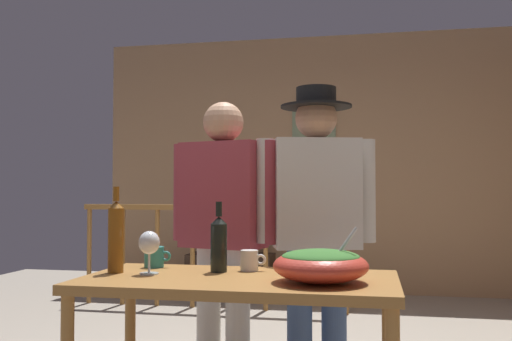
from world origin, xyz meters
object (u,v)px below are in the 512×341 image
(wine_bottle_amber, at_px, (116,236))
(framed_picture, at_px, (314,121))
(stair_railing, at_px, (250,244))
(mug_teal, at_px, (155,257))
(tv_console, at_px, (231,274))
(wine_bottle_dark, at_px, (219,243))
(person_standing_left, at_px, (223,221))
(person_standing_right, at_px, (316,214))
(mug_white, at_px, (250,260))
(wine_glass, at_px, (149,244))
(salad_bowl, at_px, (321,264))
(flat_screen_tv, at_px, (230,230))
(serving_table, at_px, (239,298))

(wine_bottle_amber, bearing_deg, framed_picture, 83.22)
(stair_railing, bearing_deg, mug_teal, -87.25)
(tv_console, xyz_separation_m, wine_bottle_dark, (0.82, -3.55, 0.66))
(wine_bottle_amber, height_order, person_standing_left, person_standing_left)
(wine_bottle_amber, xyz_separation_m, person_standing_left, (0.30, 0.69, 0.03))
(wine_bottle_amber, relative_size, person_standing_right, 0.22)
(person_standing_left, distance_m, person_standing_right, 0.50)
(wine_bottle_amber, bearing_deg, mug_white, 16.93)
(framed_picture, distance_m, wine_glass, 4.09)
(wine_glass, relative_size, wine_bottle_dark, 0.60)
(wine_glass, xyz_separation_m, person_standing_left, (0.14, 0.71, 0.06))
(tv_console, height_order, person_standing_left, person_standing_left)
(stair_railing, xyz_separation_m, tv_console, (-0.36, 0.73, -0.39))
(framed_picture, relative_size, stair_railing, 0.18)
(tv_console, height_order, person_standing_right, person_standing_right)
(stair_railing, relative_size, mug_white, 22.34)
(stair_railing, height_order, mug_teal, stair_railing)
(person_standing_left, height_order, person_standing_right, person_standing_right)
(mug_white, relative_size, person_standing_left, 0.07)
(tv_console, xyz_separation_m, wine_bottle_amber, (0.39, -3.66, 0.69))
(salad_bowl, relative_size, wine_bottle_dark, 1.20)
(tv_console, bearing_deg, wine_bottle_amber, -83.90)
(wine_glass, relative_size, wine_bottle_amber, 0.49)
(stair_railing, relative_size, flat_screen_tv, 4.25)
(serving_table, bearing_deg, framed_picture, 91.11)
(tv_console, height_order, wine_glass, wine_glass)
(flat_screen_tv, xyz_separation_m, wine_glass, (0.55, -3.64, 0.19))
(tv_console, xyz_separation_m, mug_teal, (0.49, -3.46, 0.58))
(stair_railing, bearing_deg, wine_bottle_dark, -80.74)
(serving_table, bearing_deg, salad_bowl, -13.10)
(stair_railing, bearing_deg, person_standing_left, -81.67)
(wine_bottle_dark, bearing_deg, stair_railing, 99.26)
(person_standing_left, xyz_separation_m, person_standing_right, (0.50, 0.00, 0.04))
(flat_screen_tv, distance_m, mug_teal, 3.46)
(mug_teal, bearing_deg, person_standing_left, 68.31)
(wine_glass, bearing_deg, tv_console, 98.50)
(stair_railing, bearing_deg, mug_white, -78.04)
(wine_glass, relative_size, person_standing_left, 0.12)
(salad_bowl, distance_m, person_standing_right, 0.81)
(wine_bottle_dark, relative_size, wine_bottle_amber, 0.82)
(salad_bowl, distance_m, wine_bottle_amber, 0.89)
(wine_bottle_amber, bearing_deg, person_standing_right, 40.91)
(stair_railing, distance_m, serving_table, 2.99)
(stair_railing, distance_m, wine_bottle_amber, 2.94)
(salad_bowl, bearing_deg, tv_console, 108.77)
(salad_bowl, bearing_deg, mug_white, 141.65)
(wine_bottle_amber, bearing_deg, tv_console, 96.10)
(mug_white, xyz_separation_m, mug_teal, (-0.45, 0.03, 0.00))
(stair_railing, distance_m, person_standing_right, 2.41)
(serving_table, bearing_deg, wine_glass, -179.89)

